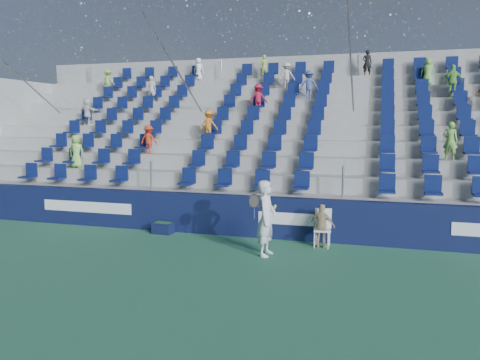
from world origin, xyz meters
name	(u,v)px	position (x,y,z in m)	size (l,w,h in m)	color
ground	(198,267)	(0.00, 0.00, 0.00)	(70.00, 70.00, 0.00)	#2E6C4C
sponsor_wall	(237,215)	(0.00, 3.15, 0.60)	(24.00, 0.32, 1.20)	#10173D
grandstand	(274,152)	(-0.01, 8.24, 2.14)	(24.00, 8.17, 6.63)	#A8A8A3
tennis_player	(266,218)	(1.31, 1.36, 0.95)	(0.69, 0.72, 1.90)	silver
line_judge_chair	(323,225)	(2.57, 2.66, 0.58)	(0.51, 0.52, 1.02)	white
line_judge	(322,226)	(2.57, 2.50, 0.59)	(0.69, 0.29, 1.17)	tan
ball_bin	(163,227)	(-2.20, 2.75, 0.18)	(0.63, 0.43, 0.34)	#0F1637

